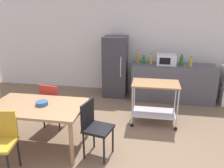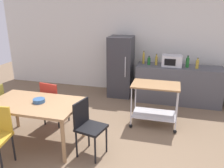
{
  "view_description": "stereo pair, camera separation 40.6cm",
  "coord_description": "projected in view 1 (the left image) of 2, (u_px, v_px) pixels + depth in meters",
  "views": [
    {
      "loc": [
        0.34,
        -3.07,
        2.25
      ],
      "look_at": [
        -0.38,
        1.2,
        0.8
      ],
      "focal_mm": 37.21,
      "sensor_mm": 36.0,
      "label": 1
    },
    {
      "loc": [
        0.74,
        -2.99,
        2.25
      ],
      "look_at": [
        -0.38,
        1.2,
        0.8
      ],
      "focal_mm": 37.21,
      "sensor_mm": 36.0,
      "label": 2
    }
  ],
  "objects": [
    {
      "name": "chair_mustard",
      "position": [
        1.0,
        139.0,
        3.19
      ],
      "size": [
        0.46,
        0.46,
        0.89
      ],
      "rotation": [
        0.0,
        0.0,
        0.16
      ],
      "color": "gold",
      "rests_on": "ground_plane"
    },
    {
      "name": "bottle_sparkling_water",
      "position": [
        144.0,
        60.0,
        5.72
      ],
      "size": [
        0.07,
        0.07,
        0.21
      ],
      "color": "#1E6628",
      "rests_on": "kitchen_counter"
    },
    {
      "name": "kitchen_cart",
      "position": [
        155.0,
        96.0,
        4.56
      ],
      "size": [
        0.91,
        0.57,
        0.85
      ],
      "color": "olive",
      "rests_on": "ground_plane"
    },
    {
      "name": "bottle_hot_sauce",
      "position": [
        181.0,
        61.0,
        5.54
      ],
      "size": [
        0.08,
        0.08,
        0.28
      ],
      "color": "#1E6628",
      "rests_on": "kitchen_counter"
    },
    {
      "name": "chair_black",
      "position": [
        94.0,
        125.0,
        3.56
      ],
      "size": [
        0.48,
        0.48,
        0.89
      ],
      "rotation": [
        0.0,
        0.0,
        1.34
      ],
      "color": "black",
      "rests_on": "ground_plane"
    },
    {
      "name": "microwave",
      "position": [
        166.0,
        60.0,
        5.61
      ],
      "size": [
        0.46,
        0.35,
        0.26
      ],
      "color": "silver",
      "rests_on": "kitchen_counter"
    },
    {
      "name": "kitchen_counter",
      "position": [
        172.0,
        83.0,
        5.78
      ],
      "size": [
        2.0,
        0.64,
        0.9
      ],
      "primitive_type": "cube",
      "color": "#4C4C51",
      "rests_on": "ground_plane"
    },
    {
      "name": "bottle_soy_sauce",
      "position": [
        191.0,
        62.0,
        5.46
      ],
      "size": [
        0.07,
        0.07,
        0.25
      ],
      "color": "gold",
      "rests_on": "kitchen_counter"
    },
    {
      "name": "ground_plane",
      "position": [
        123.0,
        157.0,
        3.64
      ],
      "size": [
        12.0,
        12.0,
        0.0
      ],
      "primitive_type": "plane",
      "color": "brown"
    },
    {
      "name": "bottle_wine",
      "position": [
        151.0,
        60.0,
        5.7
      ],
      "size": [
        0.06,
        0.06,
        0.27
      ],
      "color": "gold",
      "rests_on": "kitchen_counter"
    },
    {
      "name": "fruit_bowl",
      "position": [
        42.0,
        103.0,
        3.71
      ],
      "size": [
        0.2,
        0.2,
        0.06
      ],
      "primitive_type": "cylinder",
      "color": "#33598C",
      "rests_on": "dining_table"
    },
    {
      "name": "refrigerator",
      "position": [
        115.0,
        66.0,
        6.01
      ],
      "size": [
        0.6,
        0.63,
        1.55
      ],
      "color": "#333338",
      "rests_on": "ground_plane"
    },
    {
      "name": "back_wall",
      "position": [
        139.0,
        38.0,
        6.17
      ],
      "size": [
        8.4,
        0.12,
        2.9
      ],
      "primitive_type": "cube",
      "color": "silver",
      "rests_on": "ground_plane"
    },
    {
      "name": "bottle_sesame_oil",
      "position": [
        138.0,
        58.0,
        5.81
      ],
      "size": [
        0.06,
        0.06,
        0.32
      ],
      "color": "gold",
      "rests_on": "kitchen_counter"
    },
    {
      "name": "chair_red",
      "position": [
        53.0,
        102.0,
        4.42
      ],
      "size": [
        0.46,
        0.46,
        0.89
      ],
      "rotation": [
        0.0,
        0.0,
        2.99
      ],
      "color": "#B72D23",
      "rests_on": "ground_plane"
    },
    {
      "name": "dining_table",
      "position": [
        37.0,
        110.0,
        3.73
      ],
      "size": [
        1.5,
        0.9,
        0.75
      ],
      "color": "#A37A51",
      "rests_on": "ground_plane"
    }
  ]
}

